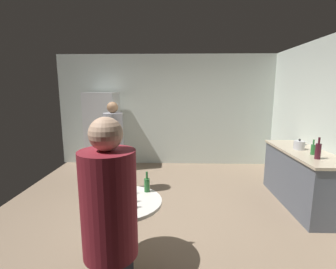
# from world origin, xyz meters

# --- Properties ---
(ground_plane) EXTENTS (5.20, 5.20, 0.10)m
(ground_plane) POSITION_xyz_m (0.00, 0.00, -0.05)
(ground_plane) COLOR #7A6651
(wall_back) EXTENTS (5.32, 0.06, 2.70)m
(wall_back) POSITION_xyz_m (0.00, 2.63, 1.35)
(wall_back) COLOR beige
(wall_back) RESTS_ON ground_plane
(refrigerator) EXTENTS (0.70, 0.68, 1.80)m
(refrigerator) POSITION_xyz_m (-1.50, 2.20, 0.90)
(refrigerator) COLOR silver
(refrigerator) RESTS_ON ground_plane
(kitchen_counter) EXTENTS (0.64, 1.74, 0.90)m
(kitchen_counter) POSITION_xyz_m (2.28, 0.38, 0.45)
(kitchen_counter) COLOR #4C515B
(kitchen_counter) RESTS_ON ground_plane
(kettle) EXTENTS (0.24, 0.17, 0.18)m
(kettle) POSITION_xyz_m (2.23, 0.48, 0.97)
(kettle) COLOR #B2B2B7
(kettle) RESTS_ON kitchen_counter
(wine_bottle_on_counter) EXTENTS (0.08, 0.08, 0.31)m
(wine_bottle_on_counter) POSITION_xyz_m (2.21, -0.08, 1.02)
(wine_bottle_on_counter) COLOR #3F141E
(wine_bottle_on_counter) RESTS_ON kitchen_counter
(beer_bottle_on_counter) EXTENTS (0.06, 0.06, 0.23)m
(beer_bottle_on_counter) POSITION_xyz_m (2.27, 0.15, 0.98)
(beer_bottle_on_counter) COLOR #26662D
(beer_bottle_on_counter) RESTS_ON kitchen_counter
(foreground_table) EXTENTS (0.80, 0.80, 0.73)m
(foreground_table) POSITION_xyz_m (-0.32, -1.13, 0.63)
(foreground_table) COLOR beige
(foreground_table) RESTS_ON ground_plane
(beer_bottle_amber) EXTENTS (0.06, 0.06, 0.23)m
(beer_bottle_amber) POSITION_xyz_m (-0.32, -0.98, 0.82)
(beer_bottle_amber) COLOR #8C5919
(beer_bottle_amber) RESTS_ON foreground_table
(beer_bottle_brown) EXTENTS (0.06, 0.06, 0.23)m
(beer_bottle_brown) POSITION_xyz_m (-0.28, -1.18, 0.82)
(beer_bottle_brown) COLOR #593314
(beer_bottle_brown) RESTS_ON foreground_table
(beer_bottle_green) EXTENTS (0.06, 0.06, 0.23)m
(beer_bottle_green) POSITION_xyz_m (-0.10, -0.89, 0.82)
(beer_bottle_green) COLOR #26662D
(beer_bottle_green) RESTS_ON foreground_table
(beer_bottle_clear) EXTENTS (0.06, 0.06, 0.23)m
(beer_bottle_clear) POSITION_xyz_m (-0.26, -1.30, 0.82)
(beer_bottle_clear) COLOR silver
(beer_bottle_clear) RESTS_ON foreground_table
(plastic_cup_blue) EXTENTS (0.08, 0.08, 0.11)m
(plastic_cup_blue) POSITION_xyz_m (-0.52, -1.21, 0.79)
(plastic_cup_blue) COLOR blue
(plastic_cup_blue) RESTS_ON foreground_table
(person_in_gray_shirt) EXTENTS (0.40, 0.40, 1.65)m
(person_in_gray_shirt) POSITION_xyz_m (-0.88, 0.76, 0.97)
(person_in_gray_shirt) COLOR #2D2D38
(person_in_gray_shirt) RESTS_ON ground_plane
(person_in_maroon_shirt) EXTENTS (0.48, 0.48, 1.71)m
(person_in_maroon_shirt) POSITION_xyz_m (-0.19, -2.09, 1.00)
(person_in_maroon_shirt) COLOR #2D2D38
(person_in_maroon_shirt) RESTS_ON ground_plane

